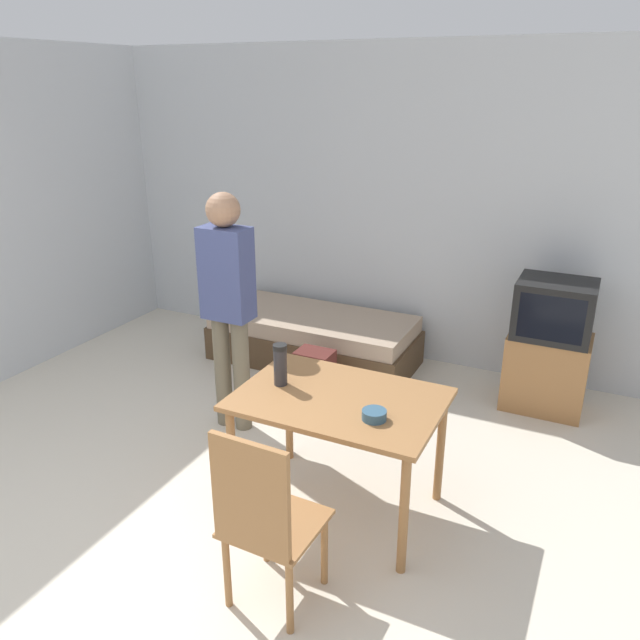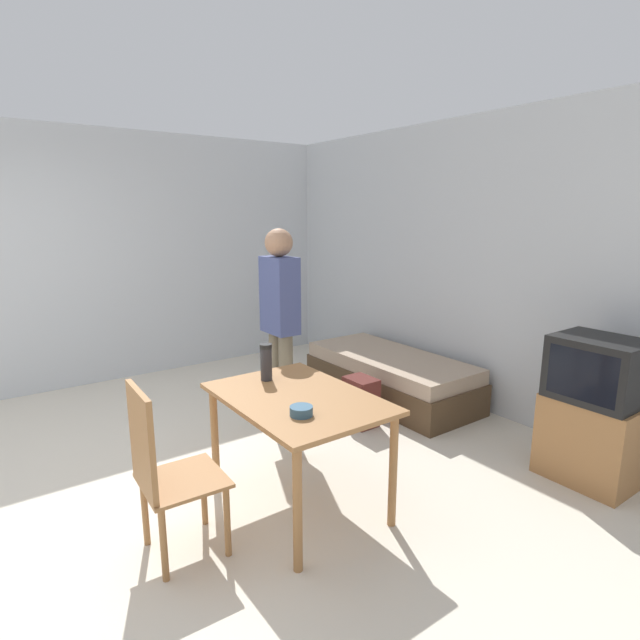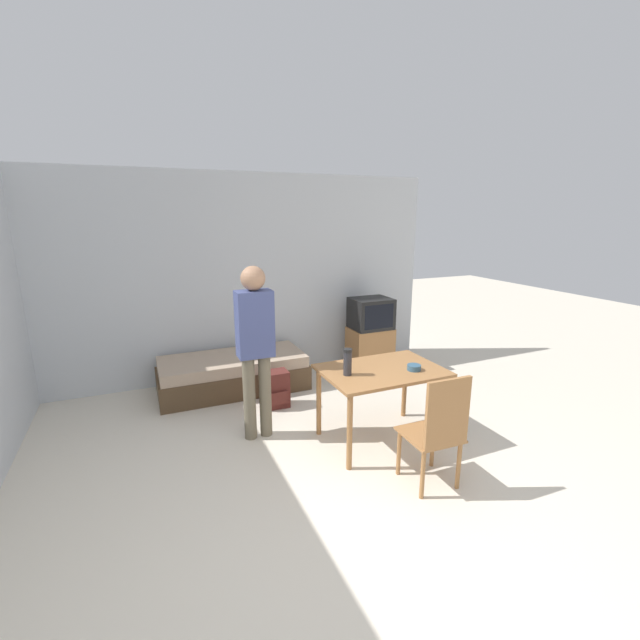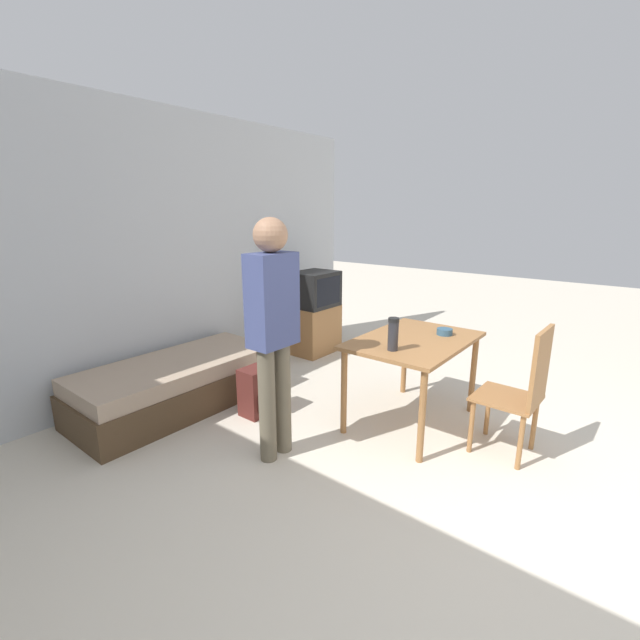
{
  "view_description": "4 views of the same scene",
  "coord_description": "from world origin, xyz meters",
  "px_view_note": "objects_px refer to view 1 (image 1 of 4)",
  "views": [
    {
      "loc": [
        2.15,
        -1.57,
        2.39
      ],
      "look_at": [
        0.44,
        1.96,
        0.88
      ],
      "focal_mm": 35.0,
      "sensor_mm": 36.0,
      "label": 1
    },
    {
      "loc": [
        3.33,
        -0.32,
        1.85
      ],
      "look_at": [
        0.24,
        1.9,
        1.02
      ],
      "focal_mm": 28.0,
      "sensor_mm": 36.0,
      "label": 2
    },
    {
      "loc": [
        -1.16,
        -2.03,
        2.18
      ],
      "look_at": [
        0.59,
        2.02,
        1.08
      ],
      "focal_mm": 24.0,
      "sensor_mm": 36.0,
      "label": 3
    },
    {
      "loc": [
        -2.19,
        -0.22,
        1.76
      ],
      "look_at": [
        0.3,
        1.76,
        0.94
      ],
      "focal_mm": 24.0,
      "sensor_mm": 36.0,
      "label": 4
    }
  ],
  "objects_px": {
    "wooden_chair": "(263,517)",
    "thermos_flask": "(280,363)",
    "person_standing": "(228,296)",
    "backpack": "(314,377)",
    "dining_table": "(339,411)",
    "tv": "(549,346)",
    "daybed": "(314,338)",
    "mate_bowl": "(374,415)"
  },
  "relations": [
    {
      "from": "tv",
      "to": "person_standing",
      "type": "distance_m",
      "value": 2.43
    },
    {
      "from": "daybed",
      "to": "backpack",
      "type": "xyz_separation_m",
      "value": [
        0.35,
        -0.68,
        -0.01
      ]
    },
    {
      "from": "wooden_chair",
      "to": "thermos_flask",
      "type": "height_order",
      "value": "thermos_flask"
    },
    {
      "from": "wooden_chair",
      "to": "backpack",
      "type": "xyz_separation_m",
      "value": [
        -0.72,
        1.97,
        -0.33
      ]
    },
    {
      "from": "thermos_flask",
      "to": "dining_table",
      "type": "bearing_deg",
      "value": 0.83
    },
    {
      "from": "tv",
      "to": "daybed",
      "type": "bearing_deg",
      "value": -179.81
    },
    {
      "from": "person_standing",
      "to": "mate_bowl",
      "type": "height_order",
      "value": "person_standing"
    },
    {
      "from": "thermos_flask",
      "to": "mate_bowl",
      "type": "xyz_separation_m",
      "value": [
        0.63,
        -0.14,
        -0.11
      ]
    },
    {
      "from": "daybed",
      "to": "mate_bowl",
      "type": "relative_size",
      "value": 14.02
    },
    {
      "from": "tv",
      "to": "mate_bowl",
      "type": "relative_size",
      "value": 7.92
    },
    {
      "from": "person_standing",
      "to": "backpack",
      "type": "bearing_deg",
      "value": 57.69
    },
    {
      "from": "backpack",
      "to": "person_standing",
      "type": "bearing_deg",
      "value": -122.31
    },
    {
      "from": "dining_table",
      "to": "backpack",
      "type": "xyz_separation_m",
      "value": [
        -0.71,
        1.12,
        -0.44
      ]
    },
    {
      "from": "dining_table",
      "to": "person_standing",
      "type": "distance_m",
      "value": 1.26
    },
    {
      "from": "wooden_chair",
      "to": "backpack",
      "type": "height_order",
      "value": "wooden_chair"
    },
    {
      "from": "person_standing",
      "to": "mate_bowl",
      "type": "bearing_deg",
      "value": -26.86
    },
    {
      "from": "daybed",
      "to": "thermos_flask",
      "type": "relative_size",
      "value": 7.27
    },
    {
      "from": "tv",
      "to": "wooden_chair",
      "type": "distance_m",
      "value": 2.82
    },
    {
      "from": "daybed",
      "to": "thermos_flask",
      "type": "xyz_separation_m",
      "value": [
        0.69,
        -1.81,
        0.66
      ]
    },
    {
      "from": "tv",
      "to": "thermos_flask",
      "type": "distance_m",
      "value": 2.26
    },
    {
      "from": "backpack",
      "to": "mate_bowl",
      "type": "bearing_deg",
      "value": -52.39
    },
    {
      "from": "wooden_chair",
      "to": "person_standing",
      "type": "distance_m",
      "value": 1.83
    },
    {
      "from": "tv",
      "to": "backpack",
      "type": "xyz_separation_m",
      "value": [
        -1.64,
        -0.69,
        -0.3
      ]
    },
    {
      "from": "wooden_chair",
      "to": "thermos_flask",
      "type": "xyz_separation_m",
      "value": [
        -0.38,
        0.85,
        0.34
      ]
    },
    {
      "from": "person_standing",
      "to": "backpack",
      "type": "relative_size",
      "value": 4.01
    },
    {
      "from": "tv",
      "to": "dining_table",
      "type": "bearing_deg",
      "value": -117.04
    },
    {
      "from": "daybed",
      "to": "thermos_flask",
      "type": "bearing_deg",
      "value": -69.23
    },
    {
      "from": "tv",
      "to": "wooden_chair",
      "type": "bearing_deg",
      "value": -109.02
    },
    {
      "from": "dining_table",
      "to": "thermos_flask",
      "type": "xyz_separation_m",
      "value": [
        -0.37,
        -0.01,
        0.23
      ]
    },
    {
      "from": "tv",
      "to": "wooden_chair",
      "type": "xyz_separation_m",
      "value": [
        -0.92,
        -2.67,
        0.02
      ]
    },
    {
      "from": "thermos_flask",
      "to": "person_standing",
      "type": "bearing_deg",
      "value": 142.72
    },
    {
      "from": "mate_bowl",
      "to": "backpack",
      "type": "relative_size",
      "value": 0.3
    },
    {
      "from": "dining_table",
      "to": "person_standing",
      "type": "bearing_deg",
      "value": 153.64
    },
    {
      "from": "thermos_flask",
      "to": "mate_bowl",
      "type": "relative_size",
      "value": 1.93
    },
    {
      "from": "wooden_chair",
      "to": "tv",
      "type": "bearing_deg",
      "value": 70.98
    },
    {
      "from": "dining_table",
      "to": "mate_bowl",
      "type": "height_order",
      "value": "mate_bowl"
    },
    {
      "from": "dining_table",
      "to": "thermos_flask",
      "type": "distance_m",
      "value": 0.44
    },
    {
      "from": "daybed",
      "to": "person_standing",
      "type": "distance_m",
      "value": 1.5
    },
    {
      "from": "wooden_chair",
      "to": "thermos_flask",
      "type": "bearing_deg",
      "value": 113.98
    },
    {
      "from": "tv",
      "to": "dining_table",
      "type": "xyz_separation_m",
      "value": [
        -0.93,
        -1.81,
        0.13
      ]
    },
    {
      "from": "mate_bowl",
      "to": "backpack",
      "type": "xyz_separation_m",
      "value": [
        -0.98,
        1.27,
        -0.55
      ]
    },
    {
      "from": "thermos_flask",
      "to": "mate_bowl",
      "type": "distance_m",
      "value": 0.66
    }
  ]
}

